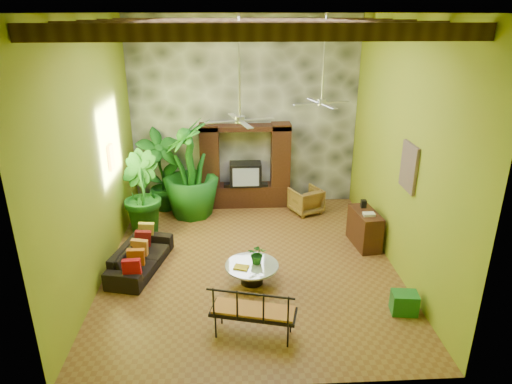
{
  "coord_description": "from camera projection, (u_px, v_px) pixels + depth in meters",
  "views": [
    {
      "loc": [
        -0.36,
        -8.56,
        5.01
      ],
      "look_at": [
        0.12,
        0.2,
        1.54
      ],
      "focal_mm": 32.0,
      "sensor_mm": 36.0,
      "label": 1
    }
  ],
  "objects": [
    {
      "name": "green_bin",
      "position": [
        404.0,
        303.0,
        8.1
      ],
      "size": [
        0.49,
        0.39,
        0.39
      ],
      "primitive_type": "cube",
      "rotation": [
        0.0,
        0.0,
        -0.13
      ],
      "color": "#227F33",
      "rests_on": "ground"
    },
    {
      "name": "yellow_tray",
      "position": [
        241.0,
        267.0,
        8.81
      ],
      "size": [
        0.32,
        0.27,
        0.03
      ],
      "primitive_type": "cube",
      "rotation": [
        0.0,
        0.0,
        -0.31
      ],
      "color": "yellow",
      "rests_on": "coffee_table"
    },
    {
      "name": "wall_art_mask",
      "position": [
        111.0,
        157.0,
        9.81
      ],
      "size": [
        0.06,
        0.32,
        0.55
      ],
      "primitive_type": "cube",
      "color": "gold",
      "rests_on": "left_wall"
    },
    {
      "name": "stone_accent_wall",
      "position": [
        245.0,
        114.0,
        12.08
      ],
      "size": [
        5.98,
        0.1,
        4.98
      ],
      "primitive_type": "cube",
      "color": "#3F4248",
      "rests_on": "ground"
    },
    {
      "name": "centerpiece_plant",
      "position": [
        258.0,
        254.0,
        8.92
      ],
      "size": [
        0.42,
        0.39,
        0.4
      ],
      "primitive_type": "imported",
      "rotation": [
        0.0,
        0.0,
        -0.22
      ],
      "color": "#195C18",
      "rests_on": "coffee_table"
    },
    {
      "name": "side_console",
      "position": [
        365.0,
        228.0,
        10.4
      ],
      "size": [
        0.58,
        1.08,
        0.83
      ],
      "primitive_type": "cube",
      "rotation": [
        0.0,
        0.0,
        0.12
      ],
      "color": "#331F10",
      "rests_on": "ground"
    },
    {
      "name": "entertainment_center",
      "position": [
        245.0,
        172.0,
        12.36
      ],
      "size": [
        2.4,
        0.55,
        2.3
      ],
      "color": "black",
      "rests_on": "ground"
    },
    {
      "name": "ceiling_fan_back",
      "position": [
        322.0,
        93.0,
        9.75
      ],
      "size": [
        1.28,
        1.28,
        1.86
      ],
      "color": "silver",
      "rests_on": "ceiling"
    },
    {
      "name": "ground",
      "position": [
        251.0,
        262.0,
        9.81
      ],
      "size": [
        7.0,
        7.0,
        0.0
      ],
      "primitive_type": "plane",
      "color": "brown",
      "rests_on": "ground"
    },
    {
      "name": "ceiling_fan_front",
      "position": [
        240.0,
        108.0,
        8.17
      ],
      "size": [
        1.28,
        1.28,
        1.86
      ],
      "color": "silver",
      "rests_on": "ceiling"
    },
    {
      "name": "ceiling_beams",
      "position": [
        250.0,
        26.0,
        8.05
      ],
      "size": [
        5.95,
        5.36,
        0.22
      ],
      "color": "#342210",
      "rests_on": "ceiling"
    },
    {
      "name": "sofa",
      "position": [
        140.0,
        257.0,
        9.46
      ],
      "size": [
        1.17,
        2.03,
        0.56
      ],
      "primitive_type": "imported",
      "rotation": [
        0.0,
        0.0,
        1.33
      ],
      "color": "black",
      "rests_on": "ground"
    },
    {
      "name": "ceiling",
      "position": [
        250.0,
        13.0,
        7.97
      ],
      "size": [
        6.0,
        7.0,
        0.02
      ],
      "primitive_type": "cube",
      "color": "silver",
      "rests_on": "back_wall"
    },
    {
      "name": "wicker_armchair",
      "position": [
        306.0,
        200.0,
        12.14
      ],
      "size": [
        0.97,
        0.98,
        0.68
      ],
      "primitive_type": "imported",
      "rotation": [
        0.0,
        0.0,
        3.57
      ],
      "color": "olive",
      "rests_on": "ground"
    },
    {
      "name": "tall_plant_a",
      "position": [
        161.0,
        171.0,
        11.99
      ],
      "size": [
        1.42,
        1.32,
        2.23
      ],
      "primitive_type": "imported",
      "rotation": [
        0.0,
        0.0,
        0.59
      ],
      "color": "#185D1C",
      "rests_on": "ground"
    },
    {
      "name": "iron_bench",
      "position": [
        254.0,
        310.0,
        7.33
      ],
      "size": [
        1.47,
        0.85,
        0.57
      ],
      "rotation": [
        0.0,
        0.0,
        -0.25
      ],
      "color": "black",
      "rests_on": "ground"
    },
    {
      "name": "coffee_table",
      "position": [
        252.0,
        271.0,
        8.98
      ],
      "size": [
        1.05,
        1.05,
        0.4
      ],
      "rotation": [
        0.0,
        0.0,
        0.13
      ],
      "color": "black",
      "rests_on": "ground"
    },
    {
      "name": "tall_plant_b",
      "position": [
        140.0,
        193.0,
        10.83
      ],
      "size": [
        1.36,
        1.41,
        2.0
      ],
      "primitive_type": "imported",
      "rotation": [
        0.0,
        0.0,
        2.19
      ],
      "color": "#17581B",
      "rests_on": "ground"
    },
    {
      "name": "tall_plant_c",
      "position": [
        190.0,
        169.0,
        11.65
      ],
      "size": [
        1.57,
        1.57,
        2.56
      ],
      "primitive_type": "imported",
      "rotation": [
        0.0,
        0.0,
        4.81
      ],
      "color": "#1C6B1D",
      "rests_on": "ground"
    },
    {
      "name": "back_wall",
      "position": [
        244.0,
        113.0,
        12.14
      ],
      "size": [
        6.0,
        0.02,
        5.0
      ],
      "primitive_type": "cube",
      "color": "#9FA926",
      "rests_on": "ground"
    },
    {
      "name": "left_wall",
      "position": [
        94.0,
        153.0,
        8.73
      ],
      "size": [
        0.02,
        7.0,
        5.0
      ],
      "primitive_type": "cube",
      "color": "#9FA926",
      "rests_on": "ground"
    },
    {
      "name": "wall_art_painting",
      "position": [
        409.0,
        167.0,
        8.56
      ],
      "size": [
        0.06,
        0.7,
        0.9
      ],
      "primitive_type": "cube",
      "color": "#245286",
      "rests_on": "right_wall"
    },
    {
      "name": "right_wall",
      "position": [
        401.0,
        148.0,
        9.04
      ],
      "size": [
        0.02,
        7.0,
        5.0
      ],
      "primitive_type": "cube",
      "color": "#9FA926",
      "rests_on": "ground"
    }
  ]
}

